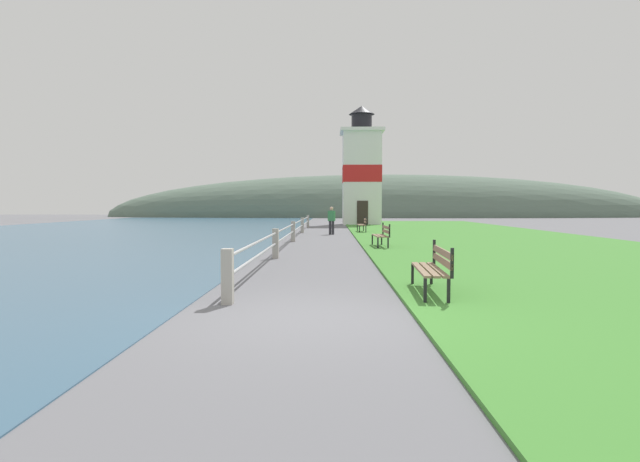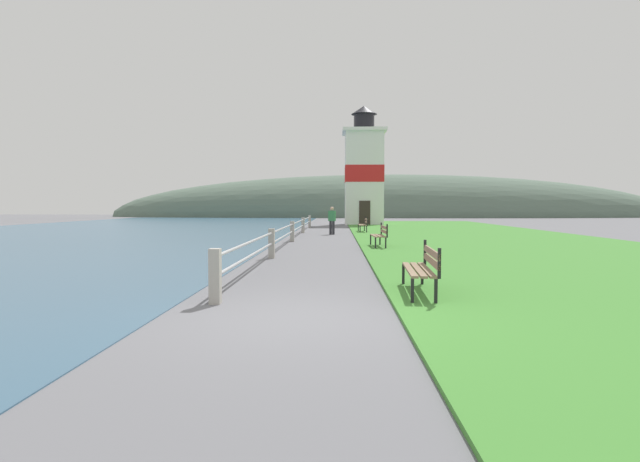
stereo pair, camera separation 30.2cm
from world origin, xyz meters
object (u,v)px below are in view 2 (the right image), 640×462
park_bench_far (364,224)px  person_strolling (332,220)px  park_bench_near (423,266)px  lighthouse (364,172)px  park_bench_midway (380,234)px

park_bench_far → person_strolling: bearing=44.9°
park_bench_near → lighthouse: (0.71, 33.22, 3.85)m
lighthouse → person_strolling: bearing=-99.9°
person_strolling → lighthouse: bearing=11.2°
lighthouse → park_bench_near: bearing=-91.2°
park_bench_midway → lighthouse: size_ratio=0.17×
park_bench_near → park_bench_midway: size_ratio=1.16×
park_bench_far → lighthouse: (0.65, 12.53, 3.85)m
park_bench_near → person_strolling: bearing=-81.2°
lighthouse → person_strolling: 15.12m
lighthouse → park_bench_midway: bearing=-91.5°
park_bench_near → park_bench_midway: (0.10, 10.00, -0.00)m
lighthouse → person_strolling: lighthouse is taller
park_bench_midway → park_bench_far: size_ratio=1.02×
park_bench_midway → lighthouse: bearing=-93.8°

